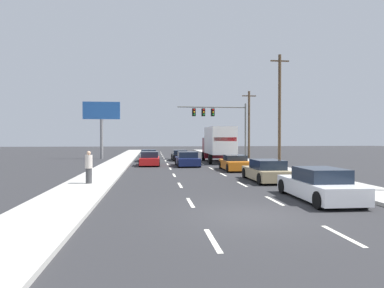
{
  "coord_description": "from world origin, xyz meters",
  "views": [
    {
      "loc": [
        -3.18,
        -10.9,
        2.52
      ],
      "look_at": [
        0.26,
        18.82,
        2.01
      ],
      "focal_mm": 32.28,
      "sensor_mm": 36.0,
      "label": 1
    }
  ],
  "objects_px": {
    "car_red": "(150,159)",
    "car_navy": "(187,160)",
    "roadside_billboard": "(101,118)",
    "car_white": "(319,185)",
    "traffic_signal_mast": "(215,116)",
    "car_silver": "(149,156)",
    "utility_pole_mid": "(280,108)",
    "car_orange": "(235,163)",
    "car_black": "(180,156)",
    "car_tan": "(266,171)",
    "box_truck": "(218,143)",
    "pedestrian_near_corner": "(89,167)",
    "utility_pole_far": "(249,124)"
  },
  "relations": [
    {
      "from": "traffic_signal_mast",
      "to": "utility_pole_mid",
      "type": "distance_m",
      "value": 11.44
    },
    {
      "from": "traffic_signal_mast",
      "to": "box_truck",
      "type": "bearing_deg",
      "value": -97.43
    },
    {
      "from": "car_red",
      "to": "car_navy",
      "type": "bearing_deg",
      "value": -17.11
    },
    {
      "from": "roadside_billboard",
      "to": "pedestrian_near_corner",
      "type": "distance_m",
      "value": 24.8
    },
    {
      "from": "car_orange",
      "to": "car_tan",
      "type": "relative_size",
      "value": 1.02
    },
    {
      "from": "traffic_signal_mast",
      "to": "car_orange",
      "type": "bearing_deg",
      "value": -94.71
    },
    {
      "from": "utility_pole_far",
      "to": "car_silver",
      "type": "bearing_deg",
      "value": -160.12
    },
    {
      "from": "pedestrian_near_corner",
      "to": "car_red",
      "type": "bearing_deg",
      "value": 76.92
    },
    {
      "from": "car_black",
      "to": "car_red",
      "type": "bearing_deg",
      "value": -115.18
    },
    {
      "from": "car_silver",
      "to": "car_navy",
      "type": "height_order",
      "value": "car_navy"
    },
    {
      "from": "car_navy",
      "to": "traffic_signal_mast",
      "type": "relative_size",
      "value": 0.52
    },
    {
      "from": "roadside_billboard",
      "to": "utility_pole_far",
      "type": "bearing_deg",
      "value": -0.85
    },
    {
      "from": "utility_pole_mid",
      "to": "utility_pole_far",
      "type": "xyz_separation_m",
      "value": [
        0.22,
        11.13,
        -0.98
      ]
    },
    {
      "from": "car_white",
      "to": "traffic_signal_mast",
      "type": "relative_size",
      "value": 0.55
    },
    {
      "from": "traffic_signal_mast",
      "to": "utility_pole_mid",
      "type": "relative_size",
      "value": 0.83
    },
    {
      "from": "car_silver",
      "to": "roadside_billboard",
      "type": "bearing_deg",
      "value": 139.93
    },
    {
      "from": "utility_pole_mid",
      "to": "utility_pole_far",
      "type": "height_order",
      "value": "utility_pole_mid"
    },
    {
      "from": "car_navy",
      "to": "car_white",
      "type": "height_order",
      "value": "car_white"
    },
    {
      "from": "car_orange",
      "to": "car_white",
      "type": "height_order",
      "value": "car_white"
    },
    {
      "from": "car_red",
      "to": "traffic_signal_mast",
      "type": "distance_m",
      "value": 13.74
    },
    {
      "from": "car_silver",
      "to": "car_navy",
      "type": "relative_size",
      "value": 0.93
    },
    {
      "from": "car_red",
      "to": "utility_pole_far",
      "type": "bearing_deg",
      "value": 40.69
    },
    {
      "from": "car_red",
      "to": "car_navy",
      "type": "relative_size",
      "value": 0.98
    },
    {
      "from": "box_truck",
      "to": "traffic_signal_mast",
      "type": "xyz_separation_m",
      "value": [
        0.91,
        6.99,
        3.2
      ]
    },
    {
      "from": "car_black",
      "to": "car_white",
      "type": "xyz_separation_m",
      "value": [
        3.6,
        -25.81,
        0.06
      ]
    },
    {
      "from": "car_black",
      "to": "traffic_signal_mast",
      "type": "xyz_separation_m",
      "value": [
        4.59,
        3.05,
        4.72
      ]
    },
    {
      "from": "traffic_signal_mast",
      "to": "car_tan",
      "type": "bearing_deg",
      "value": -92.76
    },
    {
      "from": "car_silver",
      "to": "car_black",
      "type": "distance_m",
      "value": 3.64
    },
    {
      "from": "car_tan",
      "to": "pedestrian_near_corner",
      "type": "distance_m",
      "value": 9.99
    },
    {
      "from": "car_black",
      "to": "car_tan",
      "type": "height_order",
      "value": "car_tan"
    },
    {
      "from": "car_orange",
      "to": "pedestrian_near_corner",
      "type": "height_order",
      "value": "pedestrian_near_corner"
    },
    {
      "from": "car_navy",
      "to": "car_tan",
      "type": "height_order",
      "value": "car_navy"
    },
    {
      "from": "car_silver",
      "to": "car_white",
      "type": "bearing_deg",
      "value": -74.03
    },
    {
      "from": "car_red",
      "to": "car_white",
      "type": "relative_size",
      "value": 0.93
    },
    {
      "from": "car_tan",
      "to": "roadside_billboard",
      "type": "height_order",
      "value": "roadside_billboard"
    },
    {
      "from": "car_red",
      "to": "utility_pole_mid",
      "type": "bearing_deg",
      "value": -1.95
    },
    {
      "from": "car_white",
      "to": "car_tan",
      "type": "bearing_deg",
      "value": 90.99
    },
    {
      "from": "box_truck",
      "to": "utility_pole_far",
      "type": "relative_size",
      "value": 0.94
    },
    {
      "from": "box_truck",
      "to": "roadside_billboard",
      "type": "height_order",
      "value": "roadside_billboard"
    },
    {
      "from": "car_orange",
      "to": "car_navy",
      "type": "bearing_deg",
      "value": 125.68
    },
    {
      "from": "car_white",
      "to": "pedestrian_near_corner",
      "type": "distance_m",
      "value": 11.39
    },
    {
      "from": "utility_pole_far",
      "to": "car_black",
      "type": "bearing_deg",
      "value": -158.56
    },
    {
      "from": "box_truck",
      "to": "car_orange",
      "type": "bearing_deg",
      "value": -92.53
    },
    {
      "from": "car_navy",
      "to": "utility_pole_mid",
      "type": "distance_m",
      "value": 10.08
    },
    {
      "from": "roadside_billboard",
      "to": "car_white",
      "type": "bearing_deg",
      "value": -66.57
    },
    {
      "from": "utility_pole_mid",
      "to": "roadside_billboard",
      "type": "distance_m",
      "value": 21.42
    },
    {
      "from": "car_silver",
      "to": "car_black",
      "type": "height_order",
      "value": "car_silver"
    },
    {
      "from": "utility_pole_far",
      "to": "roadside_billboard",
      "type": "xyz_separation_m",
      "value": [
        -18.35,
        0.27,
        0.64
      ]
    },
    {
      "from": "box_truck",
      "to": "car_tan",
      "type": "distance_m",
      "value": 15.73
    },
    {
      "from": "roadside_billboard",
      "to": "pedestrian_near_corner",
      "type": "xyz_separation_m",
      "value": [
        2.8,
        -24.31,
        -4.03
      ]
    }
  ]
}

